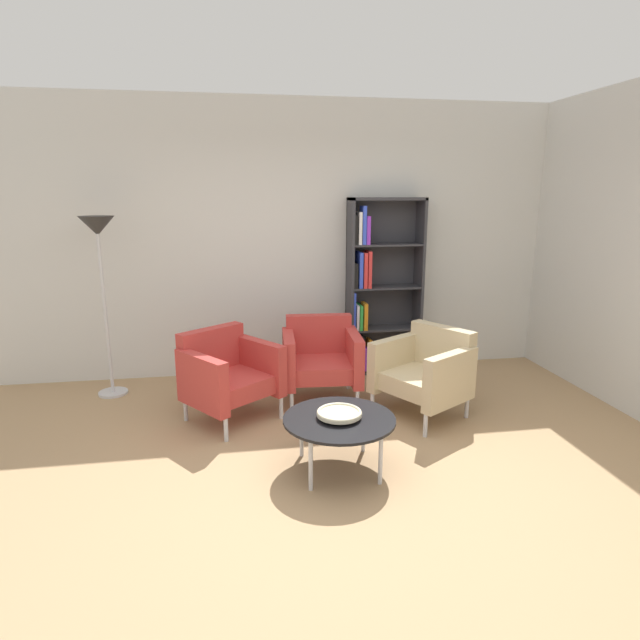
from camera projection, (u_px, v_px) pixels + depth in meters
ground_plane at (337, 481)px, 3.64m from camera, size 8.32×8.32×0.00m
plaster_back_panel at (294, 240)px, 5.66m from camera, size 6.40×0.12×2.90m
bookshelf_tall at (376, 290)px, 5.71m from camera, size 0.80×0.30×1.90m
coffee_table_low at (339, 422)px, 3.72m from camera, size 0.80×0.80×0.40m
decorative_bowl at (339, 413)px, 3.70m from camera, size 0.32×0.32×0.05m
armchair_near_window at (321, 357)px, 5.03m from camera, size 0.76×0.70×0.78m
armchair_spare_guest at (228, 373)px, 4.58m from camera, size 0.95×0.94×0.78m
armchair_corner_red at (425, 370)px, 4.66m from camera, size 0.92×0.94×0.78m
floor_lamp_torchiere at (99, 248)px, 4.89m from camera, size 0.32×0.32×1.74m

